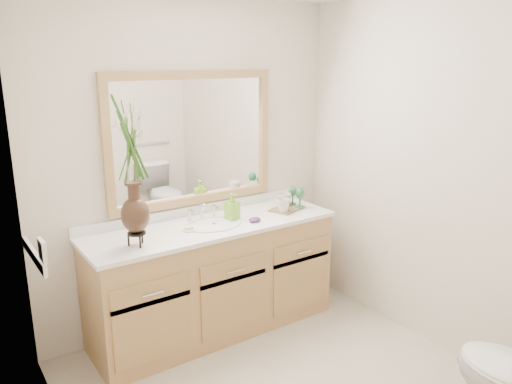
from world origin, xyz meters
TOP-DOWN VIEW (x-y plane):
  - wall_back at (0.00, 1.30)m, footprint 2.40×0.02m
  - wall_left at (-1.20, 0.00)m, footprint 0.02×2.60m
  - wall_right at (1.20, 0.00)m, footprint 0.02×2.60m
  - vanity at (0.00, 1.01)m, footprint 1.80×0.55m
  - counter at (0.00, 1.01)m, footprint 1.84×0.57m
  - sink at (0.00, 1.00)m, footprint 0.38×0.34m
  - mirror at (0.00, 1.28)m, footprint 1.32×0.04m
  - switch_plate at (-1.19, 0.76)m, footprint 0.02×0.12m
  - flower_vase at (-0.60, 0.92)m, footprint 0.21×0.21m
  - tumbler at (-0.49, 1.13)m, footprint 0.06×0.06m
  - soap_dish at (-0.21, 0.98)m, footprint 0.09×0.09m
  - soap_bottle at (0.18, 1.04)m, footprint 0.09×0.09m
  - purple_dish at (0.28, 0.89)m, footprint 0.11×0.10m
  - tray at (0.65, 0.99)m, footprint 0.31×0.26m
  - mug_left at (0.57, 0.93)m, footprint 0.13×0.12m
  - mug_right at (0.67, 1.05)m, footprint 0.11×0.10m
  - goblet_front at (0.75, 0.95)m, footprint 0.07×0.07m
  - goblet_back at (0.76, 1.05)m, footprint 0.07×0.07m

SIDE VIEW (x-z plane):
  - vanity at x=0.00m, z-range 0.00..0.80m
  - sink at x=0.00m, z-range 0.66..0.89m
  - counter at x=0.00m, z-range 0.80..0.83m
  - tray at x=0.65m, z-range 0.83..0.84m
  - soap_dish at x=-0.21m, z-range 0.83..0.85m
  - purple_dish at x=0.28m, z-range 0.83..0.86m
  - tumbler at x=-0.49m, z-range 0.83..0.91m
  - mug_left at x=0.57m, z-range 0.84..0.95m
  - mug_right at x=0.67m, z-range 0.84..0.95m
  - soap_bottle at x=0.18m, z-range 0.83..1.00m
  - goblet_back at x=0.76m, z-range 0.87..1.02m
  - goblet_front at x=0.75m, z-range 0.87..1.03m
  - switch_plate at x=-1.19m, z-range 0.92..1.04m
  - wall_back at x=0.00m, z-range 0.00..2.40m
  - wall_left at x=-1.20m, z-range 0.00..2.40m
  - wall_right at x=1.20m, z-range 0.00..2.40m
  - mirror at x=0.00m, z-range 0.92..1.89m
  - flower_vase at x=-0.60m, z-range 0.98..1.84m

